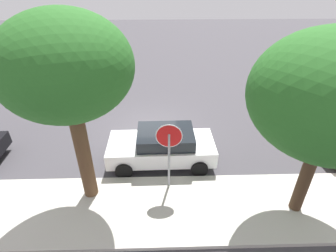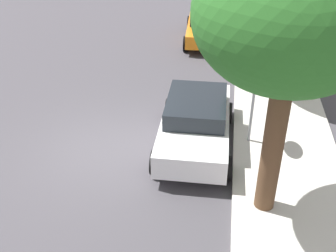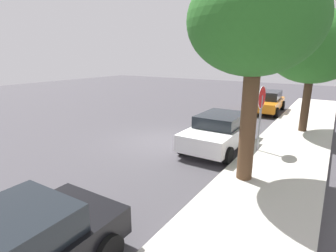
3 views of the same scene
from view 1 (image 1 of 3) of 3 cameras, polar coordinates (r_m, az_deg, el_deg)
name	(u,v)px [view 1 (image 1 of 3)]	position (r m, az deg, el deg)	size (l,w,h in m)	color
ground_plane	(150,129)	(12.76, -3.97, -0.60)	(60.00, 60.00, 0.00)	#423F44
sidewalk_curb	(145,209)	(8.90, -5.00, -17.52)	(32.00, 2.84, 0.14)	beige
stop_sign	(169,146)	(8.43, 0.23, -4.35)	(0.85, 0.08, 2.64)	gray
parked_car_white	(162,146)	(10.29, -1.26, -4.36)	(4.14, 2.08, 1.42)	white
street_tree_near_corner	(330,96)	(7.53, 31.73, 5.57)	(3.98, 3.98, 5.71)	#422D1E
street_tree_mid_block	(66,68)	(7.36, -21.30, 11.59)	(3.54, 3.54, 6.01)	#513823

